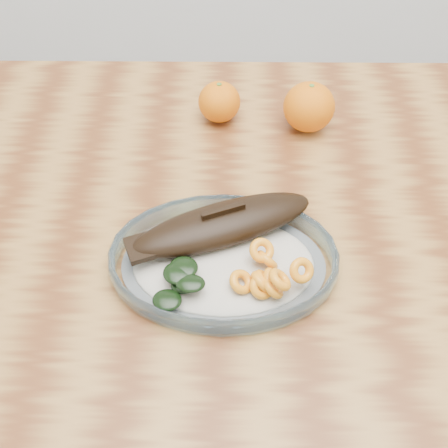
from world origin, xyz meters
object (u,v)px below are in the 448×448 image
at_px(plated_meal, 224,257).
at_px(orange_right, 309,107).
at_px(dining_table, 287,255).
at_px(orange_left, 219,102).

relative_size(plated_meal, orange_right, 6.38).
distance_m(dining_table, orange_left, 0.28).
height_order(plated_meal, orange_left, plated_meal).
bearing_deg(orange_left, dining_table, -63.50).
bearing_deg(orange_right, orange_left, 171.24).
distance_m(plated_meal, orange_right, 0.33).
distance_m(dining_table, plated_meal, 0.18).
xyz_separation_m(orange_left, orange_right, (0.15, -0.02, 0.01)).
bearing_deg(orange_left, orange_right, -8.76).
height_order(dining_table, orange_right, orange_right).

